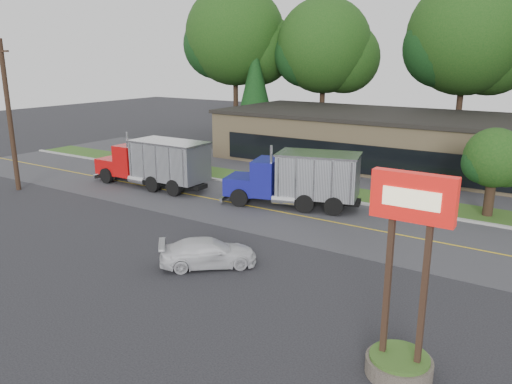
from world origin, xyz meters
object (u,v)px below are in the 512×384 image
dump_truck_red (156,162)px  dump_truck_blue (300,178)px  rally_car (208,252)px  bilo_sign (403,311)px  utility_pole (9,115)px

dump_truck_red → dump_truck_blue: 10.64m
dump_truck_blue → rally_car: 10.17m
bilo_sign → rally_car: size_ratio=1.42×
dump_truck_red → rally_car: bearing=142.4°
dump_truck_blue → utility_pole: bearing=6.1°
utility_pole → dump_truck_red: 10.03m
dump_truck_blue → rally_car: size_ratio=2.01×
utility_pole → dump_truck_blue: 19.70m
bilo_sign → rally_car: (-9.43, 3.06, -1.41)m
bilo_sign → dump_truck_red: (-20.98, 11.77, -0.21)m
utility_pole → bilo_sign: utility_pole is taller
utility_pole → rally_car: size_ratio=2.38×
dump_truck_red → rally_car: 14.51m
dump_truck_blue → bilo_sign: bearing=113.1°
utility_pole → dump_truck_blue: bearing=21.5°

